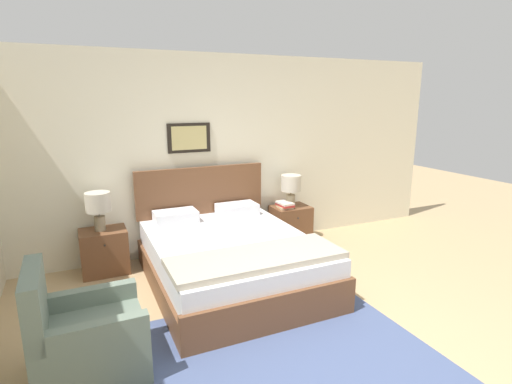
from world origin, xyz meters
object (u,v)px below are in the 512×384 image
(nightstand_near_window, at_px, (104,251))
(table_lamp_by_door, at_px, (291,185))
(nightstand_by_door, at_px, (290,224))
(bed, at_px, (230,258))
(table_lamp_near_window, at_px, (98,205))
(armchair, at_px, (84,339))

(nightstand_near_window, height_order, table_lamp_by_door, table_lamp_by_door)
(nightstand_near_window, relative_size, table_lamp_by_door, 1.16)
(nightstand_by_door, bearing_deg, bed, -145.24)
(nightstand_by_door, relative_size, table_lamp_near_window, 1.16)
(bed, height_order, nightstand_near_window, bed)
(nightstand_by_door, relative_size, table_lamp_by_door, 1.16)
(table_lamp_near_window, bearing_deg, nightstand_by_door, -0.22)
(nightstand_near_window, height_order, table_lamp_near_window, table_lamp_near_window)
(bed, distance_m, table_lamp_near_window, 1.65)
(nightstand_by_door, xyz_separation_m, table_lamp_near_window, (-2.55, 0.01, 0.57))
(bed, xyz_separation_m, table_lamp_by_door, (1.26, 0.89, 0.54))
(armchair, xyz_separation_m, nightstand_by_door, (2.80, 1.87, -0.03))
(nightstand_by_door, bearing_deg, nightstand_near_window, 180.00)
(table_lamp_by_door, bearing_deg, nightstand_by_door, -96.87)
(armchair, relative_size, nightstand_by_door, 1.70)
(armchair, relative_size, nightstand_near_window, 1.70)
(bed, distance_m, table_lamp_by_door, 1.64)
(bed, bearing_deg, table_lamp_near_window, 145.36)
(table_lamp_by_door, bearing_deg, nightstand_near_window, -179.77)
(armchair, height_order, table_lamp_by_door, table_lamp_by_door)
(bed, relative_size, nightstand_near_window, 4.15)
(bed, xyz_separation_m, nightstand_near_window, (-1.26, 0.88, -0.03))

